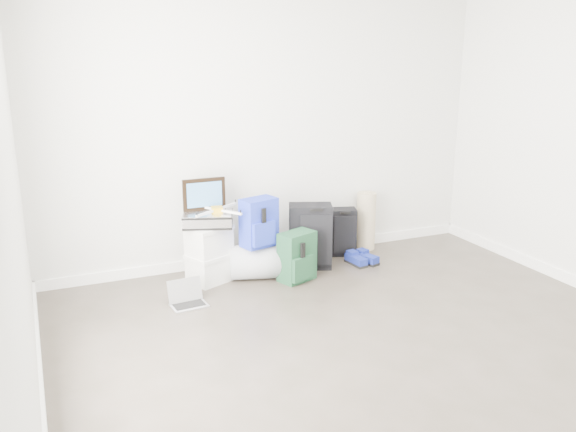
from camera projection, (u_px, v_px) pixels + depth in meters
name	position (u px, v px, depth m)	size (l,w,h in m)	color
ground	(410.00, 375.00, 4.02)	(5.00, 5.00, 0.00)	#342F26
room_envelope	(424.00, 112.00, 3.57)	(4.52, 5.02, 2.71)	silver
boxes_stack	(209.00, 254.00, 5.54)	(0.46, 0.43, 0.53)	silver
briefcase	(208.00, 219.00, 5.46)	(0.43, 0.31, 0.12)	#B2B2B7
painting	(204.00, 194.00, 5.49)	(0.39, 0.03, 0.29)	black
drone	(217.00, 210.00, 5.44)	(0.47, 0.47, 0.05)	gold
duffel_bag	(259.00, 262.00, 5.65)	(0.32, 0.32, 0.52)	gray
blue_backpack	(259.00, 223.00, 5.52)	(0.36, 0.30, 0.45)	#172C99
large_suitcase	(311.00, 236.00, 5.89)	(0.46, 0.39, 0.63)	black
green_backpack	(297.00, 258.00, 5.58)	(0.38, 0.33, 0.46)	#153925
carry_on	(341.00, 232.00, 6.26)	(0.35, 0.28, 0.49)	black
shoes	(361.00, 260.00, 6.05)	(0.28, 0.28, 0.09)	black
rolled_rug	(366.00, 221.00, 6.44)	(0.20, 0.20, 0.61)	tan
laptop	(187.00, 299.00, 5.09)	(0.31, 0.23, 0.21)	#B5B5BA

